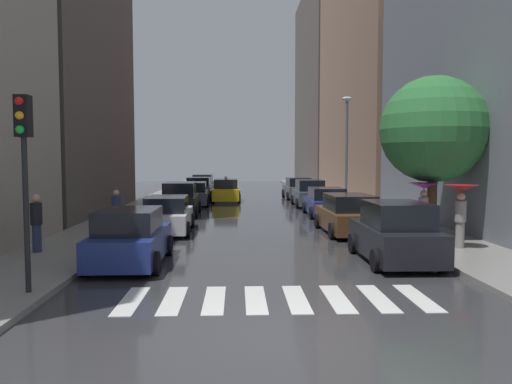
# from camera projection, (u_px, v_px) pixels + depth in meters

# --- Properties ---
(ground_plane) EXTENTS (28.00, 72.00, 0.04)m
(ground_plane) POSITION_uv_depth(u_px,v_px,m) (250.00, 206.00, 32.33)
(ground_plane) COLOR #343436
(sidewalk_left) EXTENTS (3.00, 72.00, 0.15)m
(sidewalk_left) POSITION_uv_depth(u_px,v_px,m) (150.00, 205.00, 32.08)
(sidewalk_left) COLOR gray
(sidewalk_left) RESTS_ON ground
(sidewalk_right) EXTENTS (3.00, 72.00, 0.15)m
(sidewalk_right) POSITION_uv_depth(u_px,v_px,m) (349.00, 205.00, 32.57)
(sidewalk_right) COLOR gray
(sidewalk_right) RESTS_ON ground
(crosswalk_stripes) EXTENTS (6.75, 2.20, 0.01)m
(crosswalk_stripes) POSITION_uv_depth(u_px,v_px,m) (276.00, 299.00, 10.88)
(crosswalk_stripes) COLOR silver
(crosswalk_stripes) RESTS_ON ground
(building_right_mid) EXTENTS (6.00, 21.94, 24.37)m
(building_right_mid) POSITION_uv_depth(u_px,v_px,m) (377.00, 51.00, 42.04)
(building_right_mid) COLOR #8C6B56
(building_right_mid) RESTS_ON ground
(building_right_far) EXTENTS (6.00, 21.98, 25.01)m
(building_right_far) POSITION_uv_depth(u_px,v_px,m) (328.00, 87.00, 64.87)
(building_right_far) COLOR #564C47
(building_right_far) RESTS_ON ground
(parked_car_left_nearest) EXTENTS (2.07, 4.13, 1.65)m
(parked_car_left_nearest) POSITION_uv_depth(u_px,v_px,m) (130.00, 239.00, 14.33)
(parked_car_left_nearest) COLOR navy
(parked_car_left_nearest) RESTS_ON ground
(parked_car_left_second) EXTENTS (2.13, 4.46, 1.53)m
(parked_car_left_second) POSITION_uv_depth(u_px,v_px,m) (168.00, 215.00, 20.65)
(parked_car_left_second) COLOR silver
(parked_car_left_second) RESTS_ON ground
(parked_car_left_third) EXTENTS (2.10, 4.38, 1.80)m
(parked_car_left_third) POSITION_uv_depth(u_px,v_px,m) (180.00, 200.00, 27.09)
(parked_car_left_third) COLOR black
(parked_car_left_third) RESTS_ON ground
(parked_car_left_fourth) EXTENTS (2.15, 4.65, 1.55)m
(parked_car_left_fourth) POSITION_uv_depth(u_px,v_px,m) (194.00, 194.00, 32.80)
(parked_car_left_fourth) COLOR #474C51
(parked_car_left_fourth) RESTS_ON ground
(parked_car_left_fifth) EXTENTS (2.18, 4.14, 1.63)m
(parked_car_left_fifth) POSITION_uv_depth(u_px,v_px,m) (199.00, 188.00, 38.92)
(parked_car_left_fifth) COLOR #474C51
(parked_car_left_fifth) RESTS_ON ground
(parked_car_left_sixth) EXTENTS (2.19, 4.14, 1.67)m
(parked_car_left_sixth) POSITION_uv_depth(u_px,v_px,m) (203.00, 184.00, 44.62)
(parked_car_left_sixth) COLOR navy
(parked_car_left_sixth) RESTS_ON ground
(parked_car_right_nearest) EXTENTS (2.08, 4.15, 1.81)m
(parked_car_right_nearest) POSITION_uv_depth(u_px,v_px,m) (395.00, 234.00, 14.77)
(parked_car_right_nearest) COLOR black
(parked_car_right_nearest) RESTS_ON ground
(parked_car_right_second) EXTENTS (2.24, 4.69, 1.62)m
(parked_car_right_second) POSITION_uv_depth(u_px,v_px,m) (348.00, 215.00, 20.45)
(parked_car_right_second) COLOR brown
(parked_car_right_second) RESTS_ON ground
(parked_car_right_third) EXTENTS (2.16, 4.32, 1.54)m
(parked_car_right_third) POSITION_uv_depth(u_px,v_px,m) (326.00, 203.00, 26.59)
(parked_car_right_third) COLOR navy
(parked_car_right_third) RESTS_ON ground
(parked_car_right_fourth) EXTENTS (2.04, 4.10, 1.73)m
(parked_car_right_fourth) POSITION_uv_depth(u_px,v_px,m) (309.00, 194.00, 32.00)
(parked_car_right_fourth) COLOR #474C51
(parked_car_right_fourth) RESTS_ON ground
(parked_car_right_fifth) EXTENTS (2.19, 4.32, 1.64)m
(parked_car_right_fifth) POSITION_uv_depth(u_px,v_px,m) (298.00, 189.00, 38.13)
(parked_car_right_fifth) COLOR #474C51
(parked_car_right_fifth) RESTS_ON ground
(taxi_midroad) EXTENTS (2.09, 4.66, 1.81)m
(taxi_midroad) POSITION_uv_depth(u_px,v_px,m) (226.00, 191.00, 35.79)
(taxi_midroad) COLOR yellow
(taxi_midroad) RESTS_ON ground
(pedestrian_foreground) EXTENTS (0.36, 0.36, 1.70)m
(pedestrian_foreground) POSITION_uv_depth(u_px,v_px,m) (116.00, 210.00, 19.63)
(pedestrian_foreground) COLOR navy
(pedestrian_foreground) RESTS_ON sidewalk_left
(pedestrian_near_tree) EXTENTS (1.07, 1.07, 2.04)m
(pedestrian_near_tree) POSITION_uv_depth(u_px,v_px,m) (424.00, 197.00, 18.27)
(pedestrian_near_tree) COLOR #38513D
(pedestrian_near_tree) RESTS_ON sidewalk_right
(pedestrian_by_kerb) EXTENTS (0.36, 0.36, 1.82)m
(pedestrian_by_kerb) POSITION_uv_depth(u_px,v_px,m) (36.00, 222.00, 15.55)
(pedestrian_by_kerb) COLOR navy
(pedestrian_by_kerb) RESTS_ON sidewalk_left
(pedestrian_far_side) EXTENTS (1.06, 1.06, 2.08)m
(pedestrian_far_side) POSITION_uv_depth(u_px,v_px,m) (461.00, 201.00, 16.24)
(pedestrian_far_side) COLOR gray
(pedestrian_far_side) RESTS_ON sidewalk_right
(street_tree_right) EXTENTS (4.00, 4.00, 6.03)m
(street_tree_right) POSITION_uv_depth(u_px,v_px,m) (434.00, 130.00, 18.66)
(street_tree_right) COLOR #513823
(street_tree_right) RESTS_ON sidewalk_right
(traffic_light_left_corner) EXTENTS (0.30, 0.42, 4.30)m
(traffic_light_left_corner) POSITION_uv_depth(u_px,v_px,m) (24.00, 149.00, 10.70)
(traffic_light_left_corner) COLOR black
(traffic_light_left_corner) RESTS_ON sidewalk_left
(lamp_post_right) EXTENTS (0.60, 0.28, 6.54)m
(lamp_post_right) POSITION_uv_depth(u_px,v_px,m) (347.00, 144.00, 28.97)
(lamp_post_right) COLOR #595B60
(lamp_post_right) RESTS_ON sidewalk_right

